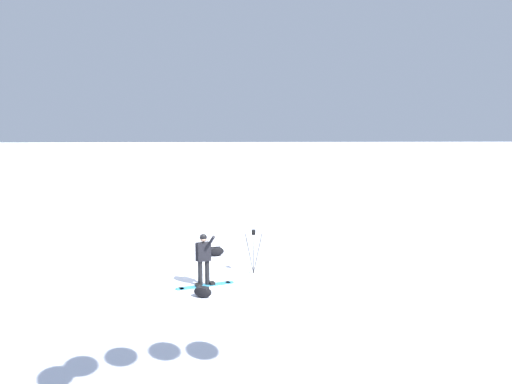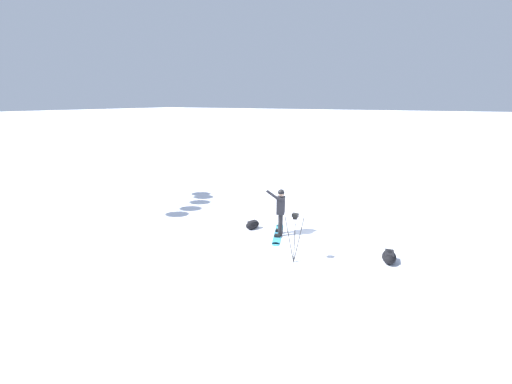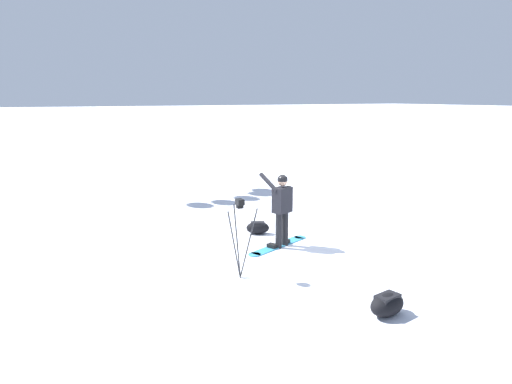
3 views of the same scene
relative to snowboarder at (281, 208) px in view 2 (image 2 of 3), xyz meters
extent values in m
plane|color=white|center=(0.20, -0.40, -0.96)|extent=(300.00, 300.00, 0.00)
cylinder|color=black|center=(-0.10, -0.05, -0.57)|extent=(0.14, 0.14, 0.77)
cylinder|color=black|center=(0.11, 0.03, -0.57)|extent=(0.14, 0.14, 0.77)
cube|color=black|center=(0.00, -0.01, 0.09)|extent=(0.47, 0.38, 0.55)
sphere|color=tan|center=(0.00, -0.01, 0.49)|extent=(0.21, 0.21, 0.21)
sphere|color=black|center=(0.00, -0.01, 0.52)|extent=(0.22, 0.22, 0.22)
cylinder|color=black|center=(-0.25, 0.15, 0.46)|extent=(0.26, 0.50, 0.39)
cylinder|color=black|center=(0.20, 0.04, 0.09)|extent=(0.09, 0.09, 0.55)
cube|color=teal|center=(-0.04, 0.06, -0.95)|extent=(1.57, 0.79, 0.02)
cylinder|color=teal|center=(-0.78, -0.21, -0.95)|extent=(0.26, 0.26, 0.02)
cylinder|color=teal|center=(0.70, 0.33, -0.95)|extent=(0.26, 0.26, 0.02)
cube|color=black|center=(-0.24, -0.02, -0.90)|extent=(0.20, 0.24, 0.08)
cube|color=black|center=(0.17, 0.14, -0.90)|extent=(0.20, 0.24, 0.08)
ellipsoid|color=black|center=(-0.26, -3.47, -0.79)|extent=(0.68, 0.48, 0.34)
cube|color=black|center=(-0.26, -3.47, -0.67)|extent=(0.41, 0.29, 0.08)
cylinder|color=#262628|center=(-1.54, -1.00, -0.31)|extent=(0.06, 0.33, 1.30)
cylinder|color=#262628|center=(-1.70, -1.21, -0.31)|extent=(0.31, 0.15, 1.30)
cylinder|color=#262628|center=(-1.43, -1.23, -0.31)|extent=(0.29, 0.19, 1.30)
cube|color=black|center=(-1.56, -1.15, 0.37)|extent=(0.10, 0.10, 0.06)
cube|color=black|center=(-1.56, -1.15, 0.45)|extent=(0.12, 0.16, 0.10)
ellipsoid|color=black|center=(-0.02, 1.06, -0.81)|extent=(0.62, 0.50, 0.30)
cube|color=black|center=(-0.02, 1.06, -0.70)|extent=(0.37, 0.30, 0.08)
camera|label=1|loc=(-0.80, 14.56, 3.78)|focal=34.75mm
camera|label=2|loc=(-9.09, -4.17, 3.41)|focal=22.44mm
camera|label=3|loc=(-4.93, -8.11, 2.25)|focal=32.03mm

